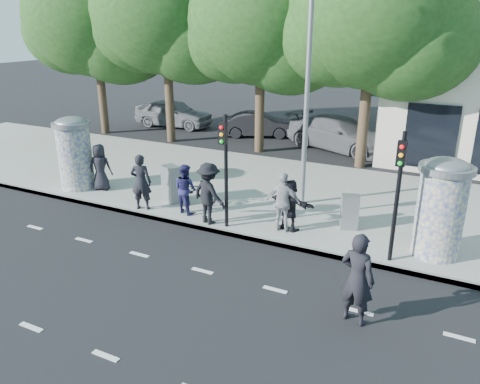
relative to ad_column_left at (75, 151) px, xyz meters
The scene contains 27 objects.
ground 8.63m from the ad_column_left, 32.01° to the right, with size 120.00×120.00×0.00m, color black.
sidewalk 7.94m from the ad_column_left, 22.62° to the left, with size 40.00×8.00×0.15m, color gray.
curb 7.41m from the ad_column_left, ahead, with size 40.00×0.10×0.16m, color slate.
lane_dash_near 9.95m from the ad_column_left, 42.94° to the right, with size 32.00×0.12×0.01m, color silver.
lane_dash_far 7.99m from the ad_column_left, 23.29° to the right, with size 32.00×0.12×0.01m, color silver.
ad_column_left is the anchor object (origin of this frame).
ad_column_right 12.40m from the ad_column_left, ahead, with size 1.36×1.36×2.65m.
traffic_pole_near 6.67m from the ad_column_left, ahead, with size 0.22×0.31×3.40m.
traffic_pole_far 11.44m from the ad_column_left, ahead, with size 0.22×0.31×3.40m.
street_lamp 8.90m from the ad_column_left, 14.94° to the left, with size 0.25×0.93×8.00m.
tree_far_left 10.92m from the ad_column_left, 125.94° to the left, with size 7.20×7.20×9.26m.
tree_mid_left 9.50m from the ad_column_left, 99.23° to the left, with size 7.20×7.20×9.57m.
tree_near_left 10.07m from the ad_column_left, 65.71° to the left, with size 6.80×6.80×8.97m.
tree_center 12.62m from the ad_column_left, 41.88° to the left, with size 7.00×7.00×9.30m.
ped_a 1.11m from the ad_column_left, 12.56° to the left, with size 0.83×0.54×1.71m, color black.
ped_b 3.55m from the ad_column_left, 10.63° to the right, with size 0.68×0.45×1.86m, color black.
ped_c 4.95m from the ad_column_left, ahead, with size 0.79×0.61×1.62m, color #201E4D.
ped_d 6.05m from the ad_column_left, ahead, with size 1.23×0.71×1.90m, color black.
ped_e 8.26m from the ad_column_left, ahead, with size 1.05×0.60×1.79m, color #9F9FA2.
ped_f 8.40m from the ad_column_left, ahead, with size 1.45×0.52×1.56m, color black.
man_road 11.69m from the ad_column_left, 17.36° to the right, with size 0.74×0.49×2.03m, color black.
bicycle 4.79m from the ad_column_left, ahead, with size 1.78×0.62×0.93m, color black.
cabinet_left 4.04m from the ad_column_left, ahead, with size 0.61×0.44×1.27m, color gray.
cabinet_right 10.02m from the ad_column_left, ahead, with size 0.50×0.37×1.05m, color gray.
car_left 11.64m from the ad_column_left, 106.20° to the left, with size 4.75×1.91×1.62m, color slate.
car_mid 11.36m from the ad_column_left, 77.88° to the left, with size 4.02×1.40×1.32m, color black.
car_right 12.51m from the ad_column_left, 55.32° to the left, with size 5.56×2.26×1.61m, color #55565D.
Camera 1 is at (5.52, -7.58, 5.99)m, focal length 35.00 mm.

